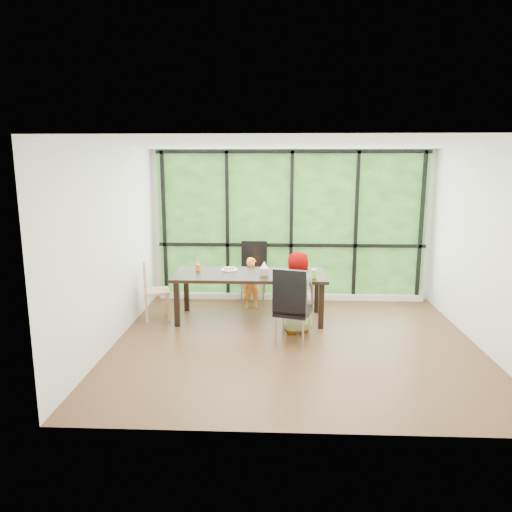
# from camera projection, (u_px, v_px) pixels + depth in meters

# --- Properties ---
(ground) EXTENTS (5.00, 5.00, 0.00)m
(ground) POSITION_uv_depth(u_px,v_px,m) (295.00, 343.00, 6.59)
(ground) COLOR black
(ground) RESTS_ON ground
(back_wall) EXTENTS (5.00, 0.00, 5.00)m
(back_wall) POSITION_uv_depth(u_px,v_px,m) (291.00, 226.00, 8.53)
(back_wall) COLOR silver
(back_wall) RESTS_ON ground
(foliage_backdrop) EXTENTS (4.80, 0.02, 2.65)m
(foliage_backdrop) POSITION_uv_depth(u_px,v_px,m) (291.00, 226.00, 8.51)
(foliage_backdrop) COLOR #1D4E16
(foliage_backdrop) RESTS_ON back_wall
(window_mullions) EXTENTS (4.80, 0.06, 2.65)m
(window_mullions) POSITION_uv_depth(u_px,v_px,m) (291.00, 226.00, 8.47)
(window_mullions) COLOR black
(window_mullions) RESTS_ON back_wall
(window_sill) EXTENTS (4.80, 0.12, 0.10)m
(window_sill) POSITION_uv_depth(u_px,v_px,m) (290.00, 296.00, 8.69)
(window_sill) COLOR silver
(window_sill) RESTS_ON ground
(dining_table) EXTENTS (2.40, 1.01, 0.75)m
(dining_table) POSITION_uv_depth(u_px,v_px,m) (250.00, 296.00, 7.53)
(dining_table) COLOR black
(dining_table) RESTS_ON ground
(chair_window_leather) EXTENTS (0.48, 0.48, 1.08)m
(chair_window_leather) POSITION_uv_depth(u_px,v_px,m) (253.00, 273.00, 8.41)
(chair_window_leather) COLOR black
(chair_window_leather) RESTS_ON ground
(chair_interior_leather) EXTENTS (0.57, 0.57, 1.08)m
(chair_interior_leather) POSITION_uv_depth(u_px,v_px,m) (293.00, 305.00, 6.50)
(chair_interior_leather) COLOR black
(chair_interior_leather) RESTS_ON ground
(chair_end_beech) EXTENTS (0.51, 0.52, 0.90)m
(chair_end_beech) POSITION_uv_depth(u_px,v_px,m) (156.00, 291.00, 7.54)
(chair_end_beech) COLOR tan
(chair_end_beech) RESTS_ON ground
(child_toddler) EXTENTS (0.36, 0.28, 0.88)m
(child_toddler) POSITION_uv_depth(u_px,v_px,m) (252.00, 283.00, 8.09)
(child_toddler) COLOR orange
(child_toddler) RESTS_ON ground
(child_older) EXTENTS (0.68, 0.56, 1.20)m
(child_older) POSITION_uv_depth(u_px,v_px,m) (296.00, 292.00, 6.92)
(child_older) COLOR slate
(child_older) RESTS_ON ground
(placemat) EXTENTS (0.45, 0.33, 0.01)m
(placemat) POSITION_uv_depth(u_px,v_px,m) (292.00, 277.00, 7.21)
(placemat) COLOR tan
(placemat) RESTS_ON dining_table
(plate_far) EXTENTS (0.27, 0.27, 0.02)m
(plate_far) POSITION_uv_depth(u_px,v_px,m) (229.00, 270.00, 7.68)
(plate_far) COLOR white
(plate_far) RESTS_ON dining_table
(plate_near) EXTENTS (0.22, 0.22, 0.01)m
(plate_near) POSITION_uv_depth(u_px,v_px,m) (292.00, 276.00, 7.24)
(plate_near) COLOR white
(plate_near) RESTS_ON dining_table
(orange_cup) EXTENTS (0.07, 0.07, 0.11)m
(orange_cup) POSITION_uv_depth(u_px,v_px,m) (198.00, 267.00, 7.63)
(orange_cup) COLOR #FF570D
(orange_cup) RESTS_ON dining_table
(green_cup) EXTENTS (0.09, 0.09, 0.14)m
(green_cup) POSITION_uv_depth(u_px,v_px,m) (314.00, 274.00, 7.14)
(green_cup) COLOR #65D738
(green_cup) RESTS_ON dining_table
(tissue_box) EXTENTS (0.13, 0.13, 0.11)m
(tissue_box) POSITION_uv_depth(u_px,v_px,m) (264.00, 272.00, 7.32)
(tissue_box) COLOR tan
(tissue_box) RESTS_ON dining_table
(crepe_rolls_far) EXTENTS (0.20, 0.12, 0.04)m
(crepe_rolls_far) POSITION_uv_depth(u_px,v_px,m) (229.00, 268.00, 7.68)
(crepe_rolls_far) COLOR tan
(crepe_rolls_far) RESTS_ON plate_far
(crepe_rolls_near) EXTENTS (0.15, 0.12, 0.04)m
(crepe_rolls_near) POSITION_uv_depth(u_px,v_px,m) (292.00, 275.00, 7.24)
(crepe_rolls_near) COLOR tan
(crepe_rolls_near) RESTS_ON plate_near
(straw_white) EXTENTS (0.01, 0.04, 0.20)m
(straw_white) POSITION_uv_depth(u_px,v_px,m) (198.00, 262.00, 7.61)
(straw_white) COLOR white
(straw_white) RESTS_ON orange_cup
(straw_pink) EXTENTS (0.01, 0.04, 0.20)m
(straw_pink) POSITION_uv_depth(u_px,v_px,m) (314.00, 267.00, 7.11)
(straw_pink) COLOR pink
(straw_pink) RESTS_ON green_cup
(tissue) EXTENTS (0.12, 0.12, 0.11)m
(tissue) POSITION_uv_depth(u_px,v_px,m) (264.00, 265.00, 7.30)
(tissue) COLOR white
(tissue) RESTS_ON tissue_box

